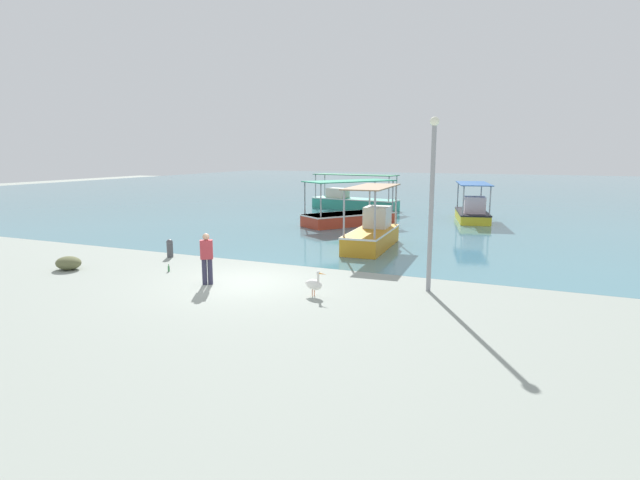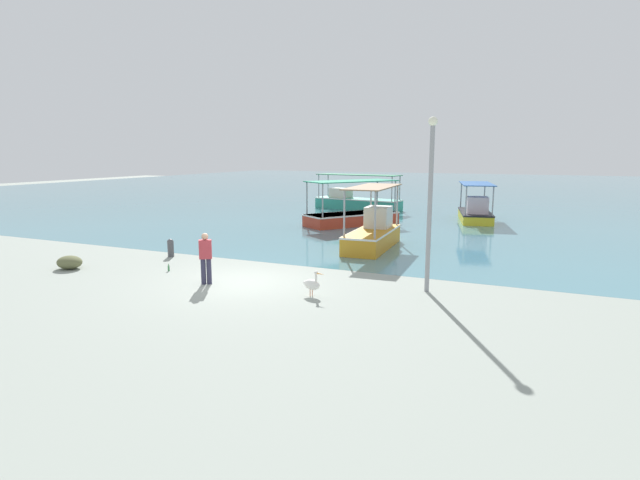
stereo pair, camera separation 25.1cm
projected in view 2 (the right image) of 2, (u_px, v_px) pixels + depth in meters
ground at (241, 282)px, 16.55m from camera, size 120.00×120.00×0.00m
harbor_water at (460, 189)px, 59.76m from camera, size 110.00×90.00×0.00m
fishing_boat_near_right at (373, 232)px, 22.48m from camera, size 1.89×4.81×2.78m
fishing_boat_near_left at (356, 201)px, 37.71m from camera, size 6.87×2.67×2.63m
fishing_boat_center at (352, 216)px, 29.68m from camera, size 4.91×5.82×2.62m
fishing_boat_far_right at (475, 212)px, 31.22m from camera, size 2.80×5.28×2.36m
pelican at (312, 284)px, 14.89m from camera, size 0.80×0.41×0.80m
lamp_post at (430, 195)px, 14.96m from camera, size 0.28×0.28×5.29m
mooring_bollard at (171, 247)px, 20.56m from camera, size 0.26×0.26×0.75m
fisherman_standing at (206, 257)px, 16.19m from camera, size 0.45×0.40×1.69m
net_pile at (70, 262)px, 18.44m from camera, size 0.95×0.81×0.49m
glass_bottle at (169, 268)px, 18.12m from camera, size 0.07×0.07×0.27m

